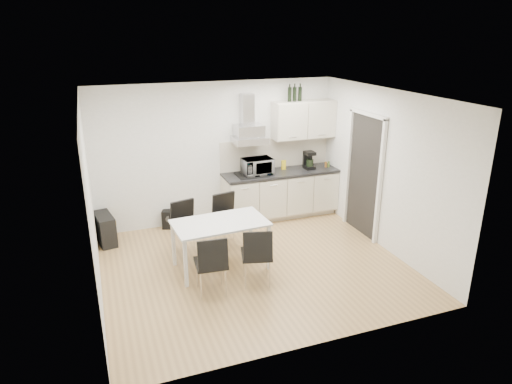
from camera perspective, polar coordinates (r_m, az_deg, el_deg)
ground at (r=7.14m, az=-0.19°, el=-9.21°), size 4.50×4.50×0.00m
wall_back at (r=8.44m, az=-4.87°, el=4.83°), size 4.50×0.10×2.60m
wall_front at (r=4.92m, az=7.84°, el=-6.39°), size 4.50×0.10×2.60m
wall_left at (r=6.26m, az=-19.96°, el=-1.63°), size 0.10×4.00×2.60m
wall_right at (r=7.64m, az=15.87°, el=2.57°), size 0.10×4.00×2.60m
ceiling at (r=6.31m, az=-0.22°, el=11.95°), size 4.50×4.50×0.00m
doorway at (r=8.12m, az=13.25°, el=1.94°), size 0.08×1.04×2.10m
kitchenette at (r=8.71m, az=3.24°, el=2.12°), size 2.22×0.64×2.52m
dining_table at (r=6.84m, az=-4.51°, el=-4.39°), size 1.43×0.87×0.75m
chair_far_left at (r=7.37m, az=-8.45°, el=-4.64°), size 0.55×0.59×0.88m
chair_far_right at (r=7.62m, az=-3.39°, el=-3.62°), size 0.53×0.57×0.88m
chair_near_left at (r=6.30m, az=-5.67°, el=-8.92°), size 0.48×0.54×0.88m
chair_near_right at (r=6.50m, az=0.06°, el=-7.90°), size 0.55×0.60×0.88m
guitar_amp at (r=8.17m, az=-18.35°, el=-4.40°), size 0.37×0.65×0.51m
floor_speaker at (r=8.52m, az=-10.92°, el=-3.36°), size 0.25×0.24×0.34m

